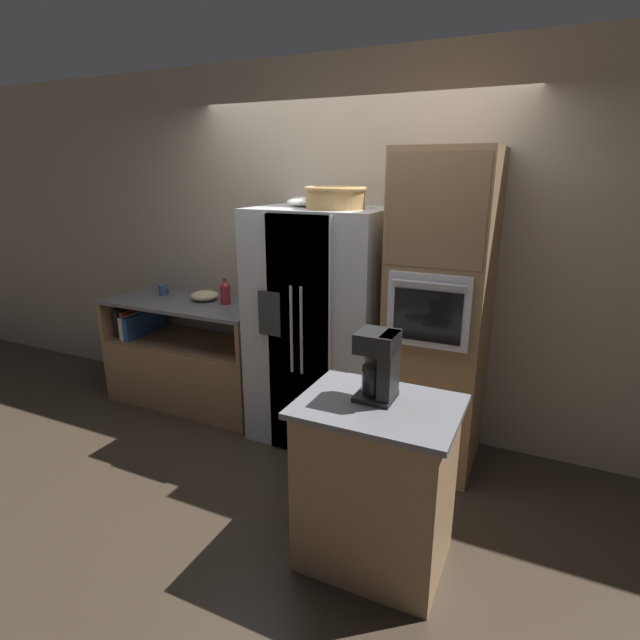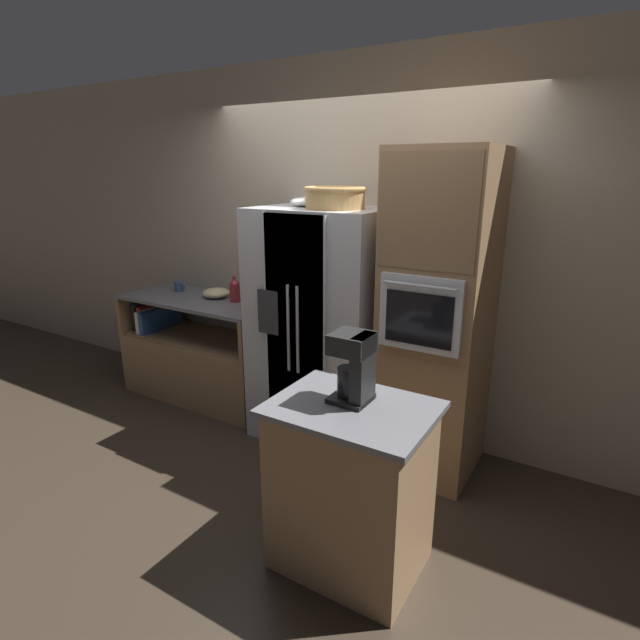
{
  "view_description": "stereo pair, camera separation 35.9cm",
  "coord_description": "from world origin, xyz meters",
  "px_view_note": "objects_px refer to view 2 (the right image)",
  "views": [
    {
      "loc": [
        1.43,
        -3.17,
        2.0
      ],
      "look_at": [
        -0.04,
        -0.06,
        0.96
      ],
      "focal_mm": 28.0,
      "sensor_mm": 36.0,
      "label": 1
    },
    {
      "loc": [
        1.74,
        -3.0,
        2.0
      ],
      "look_at": [
        -0.04,
        -0.06,
        0.96
      ],
      "focal_mm": 28.0,
      "sensor_mm": 36.0,
      "label": 2
    }
  ],
  "objects_px": {
    "fruit_bowl": "(310,202)",
    "mixing_bowl": "(216,293)",
    "wicker_basket": "(335,197)",
    "coffee_maker": "(355,365)",
    "refrigerator": "(321,327)",
    "wall_oven": "(438,319)",
    "bottle_tall": "(235,290)",
    "mug": "(179,286)"
  },
  "relations": [
    {
      "from": "refrigerator",
      "to": "wicker_basket",
      "type": "relative_size",
      "value": 4.14
    },
    {
      "from": "wicker_basket",
      "to": "coffee_maker",
      "type": "relative_size",
      "value": 1.21
    },
    {
      "from": "wall_oven",
      "to": "mixing_bowl",
      "type": "height_order",
      "value": "wall_oven"
    },
    {
      "from": "fruit_bowl",
      "to": "mixing_bowl",
      "type": "bearing_deg",
      "value": 175.92
    },
    {
      "from": "refrigerator",
      "to": "wicker_basket",
      "type": "bearing_deg",
      "value": -20.32
    },
    {
      "from": "bottle_tall",
      "to": "mixing_bowl",
      "type": "bearing_deg",
      "value": 174.82
    },
    {
      "from": "wicker_basket",
      "to": "wall_oven",
      "type": "bearing_deg",
      "value": 6.0
    },
    {
      "from": "fruit_bowl",
      "to": "coffee_maker",
      "type": "height_order",
      "value": "fruit_bowl"
    },
    {
      "from": "coffee_maker",
      "to": "mixing_bowl",
      "type": "bearing_deg",
      "value": 149.38
    },
    {
      "from": "bottle_tall",
      "to": "mug",
      "type": "distance_m",
      "value": 0.69
    },
    {
      "from": "wicker_basket",
      "to": "mixing_bowl",
      "type": "relative_size",
      "value": 1.78
    },
    {
      "from": "refrigerator",
      "to": "wall_oven",
      "type": "relative_size",
      "value": 0.82
    },
    {
      "from": "bottle_tall",
      "to": "coffee_maker",
      "type": "relative_size",
      "value": 0.63
    },
    {
      "from": "refrigerator",
      "to": "fruit_bowl",
      "type": "height_order",
      "value": "fruit_bowl"
    },
    {
      "from": "refrigerator",
      "to": "wicker_basket",
      "type": "xyz_separation_m",
      "value": [
        0.14,
        -0.05,
        0.95
      ]
    },
    {
      "from": "mixing_bowl",
      "to": "fruit_bowl",
      "type": "bearing_deg",
      "value": -4.08
    },
    {
      "from": "bottle_tall",
      "to": "mixing_bowl",
      "type": "height_order",
      "value": "bottle_tall"
    },
    {
      "from": "mug",
      "to": "mixing_bowl",
      "type": "relative_size",
      "value": 0.47
    },
    {
      "from": "refrigerator",
      "to": "wall_oven",
      "type": "bearing_deg",
      "value": 1.74
    },
    {
      "from": "bottle_tall",
      "to": "coffee_maker",
      "type": "distance_m",
      "value": 2.08
    },
    {
      "from": "refrigerator",
      "to": "mug",
      "type": "height_order",
      "value": "refrigerator"
    },
    {
      "from": "fruit_bowl",
      "to": "mixing_bowl",
      "type": "relative_size",
      "value": 1.2
    },
    {
      "from": "bottle_tall",
      "to": "wall_oven",
      "type": "bearing_deg",
      "value": -2.76
    },
    {
      "from": "fruit_bowl",
      "to": "mug",
      "type": "height_order",
      "value": "fruit_bowl"
    },
    {
      "from": "bottle_tall",
      "to": "mixing_bowl",
      "type": "distance_m",
      "value": 0.24
    },
    {
      "from": "wicker_basket",
      "to": "mixing_bowl",
      "type": "xyz_separation_m",
      "value": [
        -1.3,
        0.18,
        -0.86
      ]
    },
    {
      "from": "fruit_bowl",
      "to": "coffee_maker",
      "type": "xyz_separation_m",
      "value": [
        0.95,
        -1.09,
        -0.68
      ]
    },
    {
      "from": "refrigerator",
      "to": "fruit_bowl",
      "type": "distance_m",
      "value": 0.92
    },
    {
      "from": "fruit_bowl",
      "to": "coffee_maker",
      "type": "bearing_deg",
      "value": -49.11
    },
    {
      "from": "bottle_tall",
      "to": "mug",
      "type": "relative_size",
      "value": 1.98
    },
    {
      "from": "mixing_bowl",
      "to": "coffee_maker",
      "type": "relative_size",
      "value": 0.68
    },
    {
      "from": "mug",
      "to": "refrigerator",
      "type": "bearing_deg",
      "value": -4.66
    },
    {
      "from": "mug",
      "to": "mixing_bowl",
      "type": "distance_m",
      "value": 0.45
    },
    {
      "from": "wall_oven",
      "to": "bottle_tall",
      "type": "relative_size",
      "value": 9.75
    },
    {
      "from": "wicker_basket",
      "to": "coffee_maker",
      "type": "distance_m",
      "value": 1.4
    },
    {
      "from": "wall_oven",
      "to": "wicker_basket",
      "type": "relative_size",
      "value": 5.06
    },
    {
      "from": "wall_oven",
      "to": "coffee_maker",
      "type": "bearing_deg",
      "value": -92.93
    },
    {
      "from": "mixing_bowl",
      "to": "bottle_tall",
      "type": "bearing_deg",
      "value": -5.18
    },
    {
      "from": "coffee_maker",
      "to": "refrigerator",
      "type": "bearing_deg",
      "value": 128.21
    },
    {
      "from": "mug",
      "to": "wicker_basket",
      "type": "bearing_deg",
      "value": -5.94
    },
    {
      "from": "wall_oven",
      "to": "mug",
      "type": "height_order",
      "value": "wall_oven"
    },
    {
      "from": "coffee_maker",
      "to": "fruit_bowl",
      "type": "bearing_deg",
      "value": 130.89
    }
  ]
}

